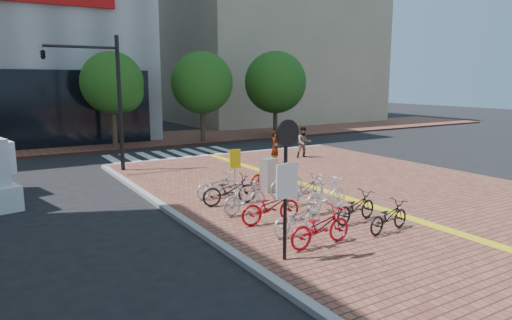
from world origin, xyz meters
TOP-DOWN VIEW (x-y plane):
  - ground at (0.00, 0.00)m, footprint 120.00×120.00m
  - tactile_strip at (2.00, -5.00)m, footprint 0.40×34.00m
  - kerb_west at (-4.00, -5.00)m, footprint 0.25×34.00m
  - kerb_north at (3.00, 12.00)m, footprint 14.00×0.25m
  - far_sidewalk at (0.00, 21.00)m, footprint 70.00×8.00m
  - building_beige at (18.00, 32.00)m, footprint 20.00×18.00m
  - crosswalk at (0.50, 14.00)m, footprint 7.50×4.00m
  - street_trees at (5.04, 17.45)m, footprint 16.20×4.60m
  - bike_0 at (-1.90, -2.51)m, footprint 1.92×0.72m
  - bike_1 at (-1.86, -1.47)m, footprint 1.76×0.76m
  - bike_2 at (-1.96, -0.26)m, footprint 1.96×0.80m
  - bike_3 at (-2.09, 1.02)m, footprint 1.79×0.79m
  - bike_4 at (-2.03, 2.19)m, footprint 2.01×0.90m
  - bike_5 at (-1.97, 3.27)m, footprint 1.79×0.79m
  - bike_6 at (0.45, -2.63)m, footprint 1.72×0.80m
  - bike_7 at (0.29, -1.49)m, footprint 1.82×0.90m
  - bike_8 at (0.26, -0.18)m, footprint 1.98×0.87m
  - bike_9 at (0.27, 1.00)m, footprint 1.96×1.01m
  - bike_10 at (0.30, 2.11)m, footprint 1.79×0.82m
  - bike_11 at (0.28, 3.36)m, footprint 1.80×0.72m
  - pedestrian_a at (3.58, 7.81)m, footprint 0.73×0.71m
  - pedestrian_b at (5.99, 8.62)m, footprint 0.99×0.88m
  - utility_box at (0.13, 3.07)m, footprint 0.67×0.56m
  - yellow_sign at (-1.03, 3.64)m, footprint 0.45×0.12m
  - notice_sign at (-3.20, -2.83)m, footprint 0.62×0.15m
  - traffic_light_pole at (-4.94, 10.22)m, footprint 3.34×1.29m

SIDE VIEW (x-z plane):
  - ground at x=0.00m, z-range 0.00..0.00m
  - crosswalk at x=0.50m, z-range 0.00..0.01m
  - far_sidewalk at x=0.00m, z-range 0.00..0.15m
  - kerb_west at x=-4.00m, z-range 0.00..0.15m
  - kerb_north at x=3.00m, z-range 0.00..0.15m
  - tactile_strip at x=2.00m, z-range 0.15..0.16m
  - bike_6 at x=0.45m, z-range 0.15..1.02m
  - bike_1 at x=-1.86m, z-range 0.15..1.05m
  - bike_5 at x=-1.97m, z-range 0.15..1.06m
  - bike_7 at x=0.29m, z-range 0.15..1.07m
  - bike_9 at x=0.27m, z-range 0.15..1.13m
  - bike_0 at x=-1.90m, z-range 0.15..1.15m
  - bike_2 at x=-1.96m, z-range 0.15..1.16m
  - bike_4 at x=-2.03m, z-range 0.15..1.17m
  - bike_10 at x=0.30m, z-range 0.15..1.19m
  - bike_3 at x=-2.09m, z-range 0.15..1.19m
  - bike_11 at x=0.28m, z-range 0.15..1.20m
  - bike_8 at x=0.26m, z-range 0.15..1.30m
  - utility_box at x=0.13m, z-range 0.15..1.43m
  - pedestrian_b at x=5.99m, z-range 0.15..1.84m
  - pedestrian_a at x=3.58m, z-range 0.15..1.85m
  - yellow_sign at x=-1.03m, z-range 0.47..2.11m
  - notice_sign at x=-3.20m, z-range 0.59..3.93m
  - street_trees at x=5.04m, z-range 0.92..7.27m
  - traffic_light_pole at x=-4.94m, z-range 1.33..7.54m
  - building_beige at x=18.00m, z-range 0.00..18.00m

